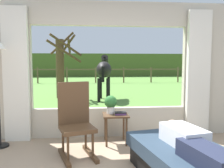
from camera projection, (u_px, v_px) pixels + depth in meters
back_wall_with_window at (110, 71)px, 4.45m from camera, size 5.20×0.12×2.55m
curtain_panel_left at (16, 75)px, 4.16m from camera, size 0.44×0.10×2.40m
curtain_panel_right at (198, 74)px, 4.47m from camera, size 0.44×0.10×2.40m
outdoor_pasture_lawn at (96, 84)px, 15.37m from camera, size 36.00×21.68×0.02m
distant_hill_ridge at (94, 65)px, 25.03m from camera, size 36.00×2.00×2.40m
recliner_sofa at (188, 166)px, 2.72m from camera, size 1.22×1.85×0.42m
reclining_person at (190, 142)px, 2.64m from camera, size 0.45×1.43×0.22m
rocking_chair at (76, 120)px, 3.54m from camera, size 0.64×0.79×1.12m
side_table at (115, 119)px, 4.09m from camera, size 0.44×0.44×0.52m
potted_plant at (111, 103)px, 4.12m from camera, size 0.22×0.22×0.32m
book_stack at (121, 113)px, 4.03m from camera, size 0.20×0.14×0.05m
horse at (104, 70)px, 8.81m from camera, size 0.70×1.82×1.73m
pasture_tree at (61, 65)px, 9.24m from camera, size 1.33×1.48×2.68m
pasture_fence_line at (96, 73)px, 16.47m from camera, size 16.10×0.10×1.10m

